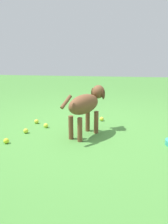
{
  "coord_description": "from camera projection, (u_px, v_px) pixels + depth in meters",
  "views": [
    {
      "loc": [
        0.38,
        -2.9,
        1.07
      ],
      "look_at": [
        0.01,
        -0.19,
        0.32
      ],
      "focal_mm": 35.93,
      "sensor_mm": 36.0,
      "label": 1
    }
  ],
  "objects": [
    {
      "name": "ground",
      "position": [
        85.0,
        131.0,
        3.1
      ],
      "size": [
        14.0,
        14.0,
        0.0
      ],
      "primitive_type": "plane",
      "color": "#478438"
    },
    {
      "name": "dog",
      "position": [
        86.0,
        104.0,
        2.86
      ],
      "size": [
        0.5,
        0.84,
        0.63
      ],
      "rotation": [
        0.0,
        0.0,
        1.08
      ],
      "color": "brown",
      "rests_on": "ground"
    },
    {
      "name": "tennis_ball_0",
      "position": [
        46.0,
        125.0,
        3.23
      ],
      "size": [
        0.07,
        0.07,
        0.07
      ],
      "primitive_type": "sphere",
      "color": "#CAE339",
      "rests_on": "ground"
    },
    {
      "name": "tennis_ball_1",
      "position": [
        26.0,
        131.0,
        3.01
      ],
      "size": [
        0.07,
        0.07,
        0.07
      ],
      "primitive_type": "sphere",
      "color": "#C3D635",
      "rests_on": "ground"
    },
    {
      "name": "tennis_ball_2",
      "position": [
        6.0,
        141.0,
        2.67
      ],
      "size": [
        0.07,
        0.07,
        0.07
      ],
      "primitive_type": "sphere",
      "color": "#C8DA2A",
      "rests_on": "ground"
    },
    {
      "name": "tennis_ball_3",
      "position": [
        102.0,
        119.0,
        3.54
      ],
      "size": [
        0.07,
        0.07,
        0.07
      ],
      "primitive_type": "sphere",
      "color": "yellow",
      "rests_on": "ground"
    },
    {
      "name": "tennis_ball_4",
      "position": [
        36.0,
        121.0,
        3.41
      ],
      "size": [
        0.07,
        0.07,
        0.07
      ],
      "primitive_type": "sphere",
      "color": "#CCD339",
      "rests_on": "ground"
    }
  ]
}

